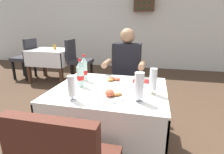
% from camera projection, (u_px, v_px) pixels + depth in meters
% --- Properties ---
extents(back_wall, '(11.00, 0.12, 2.97)m').
position_uv_depth(back_wall, '(144.00, 17.00, 5.19)').
color(back_wall, silver).
rests_on(back_wall, ground).
extents(main_dining_table, '(1.04, 0.89, 0.74)m').
position_uv_depth(main_dining_table, '(110.00, 105.00, 1.73)').
color(main_dining_table, white).
rests_on(main_dining_table, ground).
extents(chair_far_diner_seat, '(0.44, 0.50, 0.97)m').
position_uv_depth(chair_far_diner_seat, '(124.00, 80.00, 2.52)').
color(chair_far_diner_seat, '#4C2319').
rests_on(chair_far_diner_seat, ground).
extents(seated_diner_far, '(0.50, 0.46, 1.26)m').
position_uv_depth(seated_diner_far, '(126.00, 71.00, 2.36)').
color(seated_diner_far, '#282D42').
rests_on(seated_diner_far, ground).
extents(plate_near_camera, '(0.24, 0.24, 0.07)m').
position_uv_depth(plate_near_camera, '(110.00, 95.00, 1.46)').
color(plate_near_camera, white).
rests_on(plate_near_camera, main_dining_table).
extents(plate_far_diner, '(0.24, 0.24, 0.05)m').
position_uv_depth(plate_far_diner, '(112.00, 80.00, 1.88)').
color(plate_far_diner, white).
rests_on(plate_far_diner, main_dining_table).
extents(beer_glass_left, '(0.07, 0.07, 0.20)m').
position_uv_depth(beer_glass_left, '(72.00, 88.00, 1.40)').
color(beer_glass_left, white).
rests_on(beer_glass_left, main_dining_table).
extents(beer_glass_middle, '(0.07, 0.07, 0.23)m').
position_uv_depth(beer_glass_middle, '(139.00, 86.00, 1.37)').
color(beer_glass_middle, white).
rests_on(beer_glass_middle, main_dining_table).
extents(beer_glass_right, '(0.07, 0.07, 0.23)m').
position_uv_depth(beer_glass_right, '(153.00, 81.00, 1.51)').
color(beer_glass_right, white).
rests_on(beer_glass_right, main_dining_table).
extents(cola_bottle_primary, '(0.07, 0.07, 0.27)m').
position_uv_depth(cola_bottle_primary, '(80.00, 75.00, 1.70)').
color(cola_bottle_primary, silver).
rests_on(cola_bottle_primary, main_dining_table).
extents(cola_bottle_secondary, '(0.07, 0.07, 0.28)m').
position_uv_depth(cola_bottle_secondary, '(84.00, 70.00, 1.87)').
color(cola_bottle_secondary, silver).
rests_on(cola_bottle_secondary, main_dining_table).
extents(napkin_cutlery_set, '(0.17, 0.19, 0.01)m').
position_uv_depth(napkin_cutlery_set, '(141.00, 81.00, 1.88)').
color(napkin_cutlery_set, maroon).
rests_on(napkin_cutlery_set, main_dining_table).
extents(background_dining_table, '(0.92, 0.72, 0.74)m').
position_uv_depth(background_dining_table, '(51.00, 58.00, 4.19)').
color(background_dining_table, white).
rests_on(background_dining_table, ground).
extents(background_chair_left, '(0.50, 0.44, 0.97)m').
position_uv_depth(background_chair_left, '(26.00, 56.00, 4.33)').
color(background_chair_left, '#2D2D33').
rests_on(background_chair_left, ground).
extents(background_chair_right, '(0.50, 0.44, 0.97)m').
position_uv_depth(background_chair_right, '(78.00, 58.00, 4.04)').
color(background_chair_right, '#2D2D33').
rests_on(background_chair_right, ground).
extents(background_table_tumbler, '(0.06, 0.06, 0.11)m').
position_uv_depth(background_table_tumbler, '(55.00, 47.00, 4.13)').
color(background_table_tumbler, '#C68928').
rests_on(background_table_tumbler, background_dining_table).
extents(wall_bottle_rack, '(0.56, 0.21, 0.42)m').
position_uv_depth(wall_bottle_rack, '(144.00, 3.00, 4.93)').
color(wall_bottle_rack, '#472D1E').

